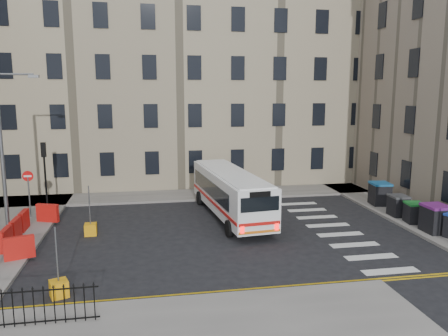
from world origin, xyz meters
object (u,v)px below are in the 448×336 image
object	(u,v)px
wheelie_bin_b	(435,218)
wheelie_bin_d	(398,205)
wheelie_bin_e	(380,193)
bollard_yellow	(91,229)
wheelie_bin_c	(414,212)
bollard_chevron	(59,289)
bus	(230,192)
streetlamp	(2,151)

from	to	relation	value
wheelie_bin_b	wheelie_bin_d	bearing A→B (deg)	93.08
wheelie_bin_e	bollard_yellow	bearing A→B (deg)	-165.20
wheelie_bin_c	bollard_yellow	bearing A→B (deg)	-175.30
wheelie_bin_b	wheelie_bin_e	xyz separation A→B (m)	(0.11, 5.68, -0.00)
wheelie_bin_d	bollard_chevron	size ratio (longest dim) A/B	2.02
wheelie_bin_b	wheelie_bin_d	size ratio (longest dim) A/B	1.18
bus	wheelie_bin_e	bearing A→B (deg)	-2.41
wheelie_bin_b	wheelie_bin_c	size ratio (longest dim) A/B	1.25
wheelie_bin_e	bollard_yellow	size ratio (longest dim) A/B	2.39
wheelie_bin_e	bollard_chevron	world-z (taller)	wheelie_bin_e
bus	wheelie_bin_e	size ratio (longest dim) A/B	6.96
wheelie_bin_d	wheelie_bin_b	bearing A→B (deg)	-84.86
bus	wheelie_bin_d	bearing A→B (deg)	-17.49
bus	wheelie_bin_e	world-z (taller)	bus
bus	wheelie_bin_b	bearing A→B (deg)	-33.39
wheelie_bin_e	bollard_chevron	size ratio (longest dim) A/B	2.39
bus	streetlamp	bearing A→B (deg)	178.54
bus	wheelie_bin_e	xyz separation A→B (m)	(9.89, 0.63, -0.66)
bus	wheelie_bin_c	bearing A→B (deg)	-25.09
streetlamp	wheelie_bin_e	world-z (taller)	streetlamp
streetlamp	wheelie_bin_b	world-z (taller)	streetlamp
streetlamp	wheelie_bin_c	world-z (taller)	streetlamp
wheelie_bin_e	wheelie_bin_b	bearing A→B (deg)	-84.90
wheelie_bin_e	bollard_yellow	world-z (taller)	wheelie_bin_e
wheelie_bin_c	wheelie_bin_b	bearing A→B (deg)	-78.29
wheelie_bin_b	wheelie_bin_c	bearing A→B (deg)	92.67
wheelie_bin_e	bollard_chevron	xyz separation A→B (m)	(-17.87, -9.58, -0.57)
streetlamp	bollard_chevron	distance (m)	9.81
wheelie_bin_e	bollard_yellow	xyz separation A→B (m)	(-17.60, -2.64, -0.57)
wheelie_bin_e	bollard_yellow	distance (m)	17.80
wheelie_bin_c	bollard_yellow	distance (m)	17.46
bus	wheelie_bin_d	size ratio (longest dim) A/B	8.23
bus	bollard_yellow	bearing A→B (deg)	-171.36
bus	wheelie_bin_d	distance (m)	9.84
bus	wheelie_bin_b	size ratio (longest dim) A/B	6.95
wheelie_bin_c	wheelie_bin_d	world-z (taller)	wheelie_bin_d
streetlamp	bollard_yellow	size ratio (longest dim) A/B	13.57
bollard_yellow	bollard_chevron	world-z (taller)	same
streetlamp	wheelie_bin_b	size ratio (longest dim) A/B	5.66
bus	bollard_chevron	xyz separation A→B (m)	(-7.98, -8.96, -1.24)
wheelie_bin_d	bollard_chevron	bearing A→B (deg)	-156.18
bus	bollard_chevron	size ratio (longest dim) A/B	16.64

